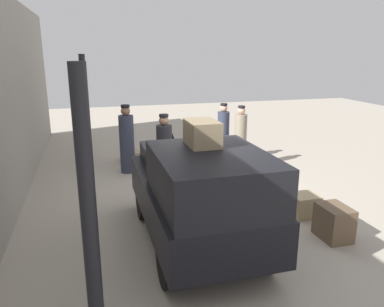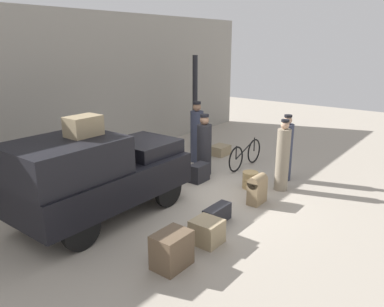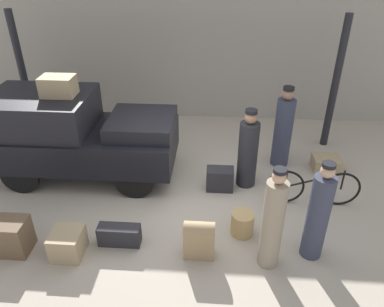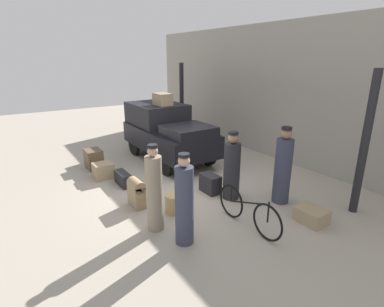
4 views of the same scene
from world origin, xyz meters
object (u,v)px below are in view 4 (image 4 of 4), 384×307
suitcase_small_leather (123,179)px  trunk_on_truck_roof (163,99)px  trunk_large_brown (103,171)px  bicycle (248,211)px  truck (166,130)px  suitcase_black_upright (94,159)px  suitcase_tan_flat (137,192)px  wicker_basket (174,203)px  porter_carrying_trunk (232,169)px  porter_standing_middle (154,191)px  trunk_umber_medium (210,184)px  trunk_wicker_pale (311,215)px  conductor_in_dark_uniform (283,169)px  porter_lifting_near_truck (184,203)px

suitcase_small_leather → trunk_on_truck_roof: size_ratio=1.10×
trunk_large_brown → bicycle: bearing=21.1°
truck → suitcase_small_leather: bearing=-57.5°
suitcase_black_upright → suitcase_small_leather: bearing=9.2°
suitcase_tan_flat → wicker_basket: bearing=38.6°
porter_carrying_trunk → suitcase_small_leather: 3.06m
truck → porter_standing_middle: size_ratio=2.10×
porter_carrying_trunk → trunk_umber_medium: (-0.55, -0.24, -0.54)m
suitcase_tan_flat → truck: bearing=139.8°
truck → porter_carrying_trunk: truck is taller
trunk_wicker_pale → trunk_on_truck_roof: size_ratio=0.93×
porter_standing_middle → trunk_large_brown: 3.35m
trunk_wicker_pale → suitcase_tan_flat: 3.94m
suitcase_tan_flat → porter_carrying_trunk: bearing=67.8°
porter_standing_middle → suitcase_black_upright: porter_standing_middle is taller
conductor_in_dark_uniform → porter_lifting_near_truck: (0.16, -2.87, -0.04)m
porter_standing_middle → suitcase_black_upright: 4.31m
trunk_umber_medium → trunk_wicker_pale: 2.58m
wicker_basket → suitcase_tan_flat: suitcase_tan_flat is taller
porter_standing_middle → trunk_large_brown: size_ratio=3.43×
conductor_in_dark_uniform → trunk_large_brown: (-3.87, -3.16, -0.63)m
porter_lifting_near_truck → trunk_on_truck_roof: size_ratio=2.72×
truck → trunk_umber_medium: size_ratio=6.82×
wicker_basket → trunk_on_truck_roof: bearing=154.9°
bicycle → porter_standing_middle: bearing=-121.8°
trunk_umber_medium → suitcase_tan_flat: 1.95m
suitcase_black_upright → porter_carrying_trunk: bearing=29.3°
porter_standing_middle → trunk_on_truck_roof: size_ratio=2.76×
trunk_wicker_pale → truck: bearing=-174.5°
conductor_in_dark_uniform → trunk_wicker_pale: 1.26m
truck → trunk_wicker_pale: size_ratio=6.21×
bicycle → porter_standing_middle: porter_standing_middle is taller
wicker_basket → trunk_on_truck_roof: 4.45m
conductor_in_dark_uniform → suitcase_small_leather: bearing=-137.2°
trunk_wicker_pale → trunk_large_brown: trunk_large_brown is taller
truck → bicycle: truck is taller
suitcase_black_upright → porter_standing_middle: bearing=0.4°
conductor_in_dark_uniform → porter_standing_middle: 3.17m
truck → trunk_umber_medium: (3.06, -0.39, -0.77)m
trunk_umber_medium → trunk_wicker_pale: (2.41, 0.92, -0.08)m
trunk_large_brown → suitcase_tan_flat: bearing=3.2°
conductor_in_dark_uniform → bicycle: bearing=-74.1°
porter_standing_middle → bicycle: bearing=58.2°
porter_standing_middle → trunk_on_truck_roof: bearing=149.6°
suitcase_black_upright → trunk_on_truck_roof: 2.98m
suitcase_black_upright → trunk_large_brown: size_ratio=1.20×
suitcase_small_leather → trunk_umber_medium: (1.71, 1.74, 0.06)m
porter_carrying_trunk → trunk_large_brown: bearing=-143.3°
conductor_in_dark_uniform → porter_lifting_near_truck: bearing=-86.9°
conductor_in_dark_uniform → trunk_umber_medium: 1.88m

